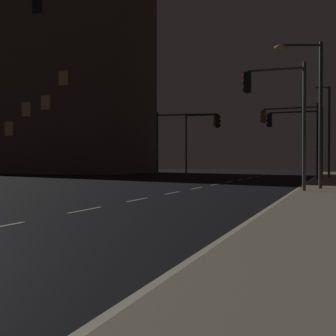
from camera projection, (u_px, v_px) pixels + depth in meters
name	position (u px, v px, depth m)	size (l,w,h in m)	color
ground_plane	(176.00, 192.00, 22.66)	(112.00, 112.00, 0.00)	black
sidewalk_right	(325.00, 194.00, 20.47)	(2.53, 77.00, 0.14)	gray
lane_markings_center	(197.00, 188.00, 25.96)	(0.14, 50.00, 0.01)	silver
lane_edge_line	(298.00, 189.00, 25.69)	(0.14, 53.00, 0.01)	silver
traffic_light_mid_left	(296.00, 129.00, 34.14)	(3.90, 0.46, 4.97)	#2D3033
traffic_light_overhead_east	(185.00, 131.00, 36.24)	(4.84, 0.74, 5.11)	#2D3033
traffic_light_far_right	(292.00, 126.00, 35.33)	(4.18, 0.76, 5.37)	#38383D
traffic_light_mid_right	(199.00, 132.00, 43.57)	(2.93, 0.54, 5.74)	#4C4C51
traffic_light_far_center	(278.00, 103.00, 22.09)	(2.87, 0.35, 5.71)	#4C4C51
street_lamp_mid_block	(327.00, 122.00, 38.02)	(1.08, 1.82, 7.13)	#4C4C51
street_lamp_median	(313.00, 100.00, 23.42)	(2.21, 0.88, 7.01)	#38383D
building_distant	(38.00, 47.00, 58.53)	(25.60, 12.39, 30.15)	brown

